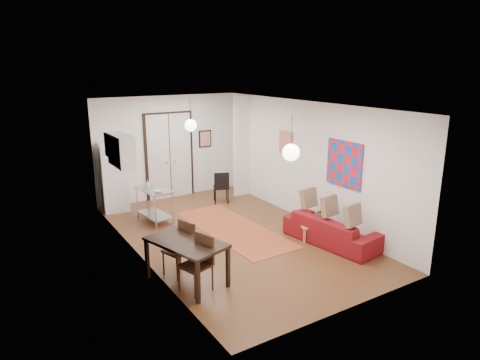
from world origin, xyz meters
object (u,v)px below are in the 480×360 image
kitchen_counter (154,201)px  dining_table (186,246)px  fridge (114,177)px  dining_chair_far (193,258)px  dining_chair_near (176,244)px  sofa (332,230)px  coffee_table (318,226)px  black_side_chair (219,184)px

kitchen_counter → dining_table: bearing=-107.6°
dining_table → fridge: bearing=89.2°
dining_chair_far → dining_table: bearing=163.5°
kitchen_counter → dining_chair_near: 2.84m
fridge → dining_table: bearing=-84.2°
kitchen_counter → fridge: size_ratio=0.62×
fridge → dining_chair_far: fridge is taller
fridge → dining_table: (-0.06, -4.54, -0.20)m
dining_table → sofa: bearing=-1.3°
coffee_table → black_side_chair: (-0.53, 3.46, 0.21)m
kitchen_counter → fridge: 1.49m
fridge → black_side_chair: size_ratio=2.01×
dining_table → dining_chair_near: size_ratio=1.64×
kitchen_counter → fridge: bearing=107.4°
sofa → kitchen_counter: kitchen_counter is taller
coffee_table → dining_chair_far: bearing=-171.3°
sofa → dining_chair_near: 3.40m
kitchen_counter → black_side_chair: bearing=6.9°
dining_chair_far → black_side_chair: (2.73, 3.97, -0.04)m
coffee_table → dining_table: dining_table is taller
kitchen_counter → dining_table: 3.29m
kitchen_counter → black_side_chair: (2.09, 0.49, 0.01)m
kitchen_counter → dining_chair_near: dining_chair_near is taller
fridge → dining_table: size_ratio=1.13×
sofa → dining_chair_near: (-3.35, 0.52, 0.25)m
sofa → coffee_table: bearing=8.3°
fridge → coffee_table: bearing=-46.7°
dining_table → dining_chair_far: dining_chair_far is taller
fridge → dining_chair_near: 4.10m
sofa → dining_chair_far: size_ratio=2.18×
coffee_table → sofa: bearing=-73.7°
fridge → black_side_chair: fridge is taller
kitchen_counter → dining_chair_far: bearing=-106.8°
sofa → dining_table: bearing=80.7°
coffee_table → dining_chair_near: size_ratio=0.94×
fridge → dining_chair_near: size_ratio=1.86×
dining_chair_far → kitchen_counter: bearing=152.5°
black_side_chair → coffee_table: bearing=121.5°
kitchen_counter → dining_chair_far: size_ratio=1.15×
kitchen_counter → dining_chair_far: (-0.64, -3.47, 0.05)m
dining_chair_near → dining_chair_far: 0.70m
kitchen_counter → dining_table: (-0.64, -3.22, 0.18)m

